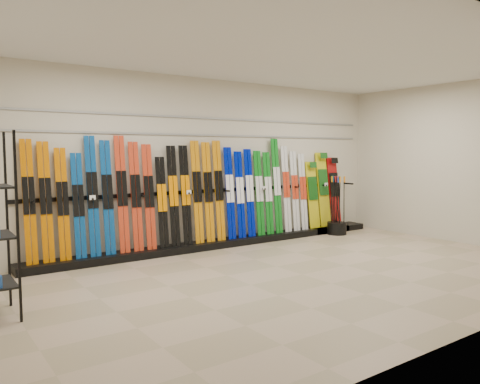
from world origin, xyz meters
TOP-DOWN VIEW (x-y plane):
  - floor at (0.00, 0.00)m, footprint 8.00×8.00m
  - back_wall at (0.00, 2.50)m, footprint 8.00×0.00m
  - right_wall at (4.00, 0.00)m, footprint 0.00×5.00m
  - ceiling at (0.00, 0.00)m, footprint 8.00×8.00m
  - ski_rack_base at (0.22, 2.28)m, footprint 8.00×0.40m
  - skis at (-0.48, 2.32)m, footprint 5.37×0.21m
  - snowboards at (2.78, 2.35)m, footprint 0.92×0.24m
  - pole_bin at (2.77, 1.95)m, footprint 0.40×0.40m
  - ski_poles at (2.76, 1.96)m, footprint 0.27×0.29m
  - slatwall_rail_0 at (0.00, 2.48)m, footprint 7.60×0.02m
  - slatwall_rail_1 at (0.00, 2.48)m, footprint 7.60×0.02m

SIDE VIEW (x-z plane):
  - floor at x=0.00m, z-range 0.00..0.00m
  - ski_rack_base at x=0.22m, z-range 0.00..0.12m
  - pole_bin at x=2.77m, z-range 0.00..0.25m
  - ski_poles at x=2.76m, z-range 0.02..1.20m
  - snowboards at x=2.78m, z-range 0.07..1.64m
  - skis at x=-0.48m, z-range 0.05..1.89m
  - back_wall at x=0.00m, z-range -2.50..5.50m
  - right_wall at x=4.00m, z-range -1.00..4.00m
  - slatwall_rail_0 at x=0.00m, z-range 1.98..2.02m
  - slatwall_rail_1 at x=0.00m, z-range 2.28..2.31m
  - ceiling at x=0.00m, z-range 3.00..3.00m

